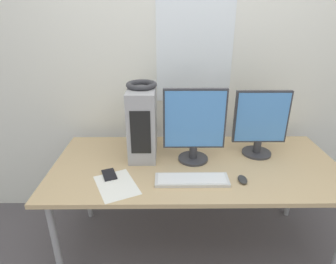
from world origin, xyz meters
name	(u,v)px	position (x,y,z in m)	size (l,w,h in m)	color
wall_back	(192,55)	(0.00, 0.99, 1.35)	(8.00, 0.07, 2.70)	silver
desk	(196,169)	(0.00, 0.43, 0.68)	(1.89, 0.86, 0.72)	tan
pc_tower	(143,121)	(-0.36, 0.60, 0.96)	(0.18, 0.40, 0.48)	#9E9EA3
headphones	(141,85)	(-0.36, 0.60, 1.22)	(0.20, 0.20, 0.03)	#333338
monitor_main	(194,125)	(-0.01, 0.48, 0.98)	(0.41, 0.20, 0.50)	#333338
monitor_right_near	(261,123)	(0.44, 0.56, 0.96)	(0.37, 0.20, 0.46)	#333338
keyboard	(192,180)	(-0.05, 0.22, 0.73)	(0.44, 0.14, 0.02)	silver
mouse	(242,179)	(0.26, 0.22, 0.74)	(0.05, 0.09, 0.02)	#2D2D2D
cell_phone	(109,175)	(-0.55, 0.29, 0.73)	(0.12, 0.15, 0.01)	black
paper_sheet_left	(117,185)	(-0.49, 0.18, 0.72)	(0.32, 0.36, 0.00)	white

